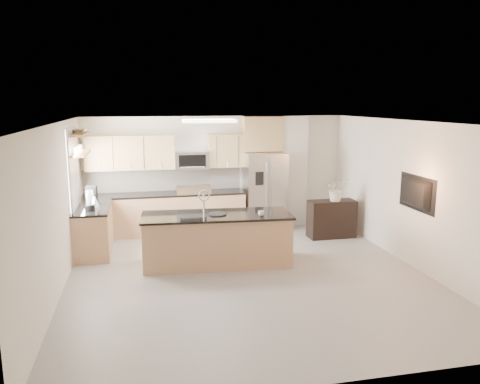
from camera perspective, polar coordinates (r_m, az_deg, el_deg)
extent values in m
plane|color=#ACA8A3|center=(8.14, 0.96, -10.09)|extent=(6.50, 6.50, 0.00)
cube|color=white|center=(7.60, 1.02, 8.52)|extent=(6.00, 6.50, 0.02)
cube|color=white|center=(10.91, -2.89, 2.39)|extent=(6.00, 0.02, 2.60)
cube|color=white|center=(4.78, 9.97, -9.09)|extent=(6.00, 0.02, 2.60)
cube|color=white|center=(7.68, -21.39, -2.02)|extent=(0.02, 6.50, 2.60)
cube|color=white|center=(8.93, 20.10, -0.19)|extent=(0.02, 6.50, 2.60)
cube|color=tan|center=(10.63, -9.09, -2.69)|extent=(3.55, 0.65, 0.88)
cube|color=black|center=(10.53, -9.17, -0.26)|extent=(3.55, 0.66, 0.04)
cube|color=silver|center=(10.79, -9.30, 1.52)|extent=(3.55, 0.02, 0.52)
cube|color=tan|center=(9.62, -17.41, -4.51)|extent=(0.65, 1.50, 0.88)
cube|color=black|center=(9.51, -17.57, -1.84)|extent=(0.66, 1.50, 0.04)
cube|color=black|center=(10.67, -5.74, -2.49)|extent=(0.76, 0.64, 0.90)
cube|color=black|center=(10.58, -5.79, -0.04)|extent=(0.76, 0.62, 0.03)
cube|color=#BDBEC0|center=(10.26, -5.61, 0.28)|extent=(0.76, 0.04, 0.22)
cube|color=tan|center=(10.54, -13.26, 4.69)|extent=(1.92, 0.33, 0.75)
cube|color=tan|center=(10.71, -1.76, 5.07)|extent=(0.82, 0.33, 0.75)
cube|color=#BDBEC0|center=(10.59, -5.94, 3.89)|extent=(0.76, 0.40, 0.40)
cube|color=black|center=(10.39, -5.82, 3.76)|extent=(0.60, 0.02, 0.28)
cube|color=#BDBEC0|center=(10.84, 3.00, 0.13)|extent=(0.92, 0.75, 1.78)
cube|color=gray|center=(10.48, 3.54, -0.25)|extent=(0.02, 0.01, 1.69)
cube|color=black|center=(10.35, 2.40, 1.64)|extent=(0.18, 0.03, 0.30)
cube|color=silver|center=(11.20, 6.48, 2.56)|extent=(0.60, 0.30, 2.60)
cube|color=white|center=(9.42, -19.71, 2.55)|extent=(0.03, 1.05, 1.55)
cube|color=silver|center=(9.42, -19.62, 2.55)|extent=(0.03, 1.15, 1.65)
cube|color=brown|center=(9.46, -18.94, 4.47)|extent=(0.30, 1.20, 0.04)
cube|color=brown|center=(9.43, -19.08, 6.70)|extent=(0.30, 1.20, 0.04)
cube|color=white|center=(9.10, -3.78, 8.65)|extent=(1.00, 0.50, 0.06)
cube|color=tan|center=(8.56, -2.83, -5.88)|extent=(2.68, 1.09, 0.89)
cube|color=black|center=(8.44, -2.86, -2.86)|extent=(2.75, 1.16, 0.04)
cube|color=black|center=(8.41, -4.22, -3.03)|extent=(0.56, 0.40, 0.01)
cylinder|color=#BDBEC0|center=(8.58, -4.44, -1.35)|extent=(0.03, 0.03, 0.34)
torus|color=#BDBEC0|center=(8.49, -4.40, -0.44)|extent=(0.21, 0.03, 0.21)
cube|color=black|center=(10.41, 11.10, -3.23)|extent=(1.02, 0.44, 0.81)
imported|color=silver|center=(8.31, 2.62, -2.61)|extent=(0.15, 0.15, 0.09)
cylinder|color=black|center=(8.41, -2.83, -2.70)|extent=(0.40, 0.40, 0.02)
cylinder|color=black|center=(9.15, -17.80, -1.85)|extent=(0.17, 0.17, 0.12)
cylinder|color=silver|center=(9.11, -17.87, -0.66)|extent=(0.13, 0.13, 0.27)
cone|color=#BDBEC0|center=(9.50, -17.30, -1.04)|extent=(0.20, 0.20, 0.22)
cylinder|color=black|center=(9.48, -17.34, -0.33)|extent=(0.04, 0.04, 0.04)
cube|color=black|center=(9.72, -17.62, -0.36)|extent=(0.21, 0.25, 0.36)
cylinder|color=#BDBEC0|center=(9.67, -17.62, -0.93)|extent=(0.12, 0.12, 0.13)
imported|color=#BDBEC0|center=(9.44, -19.09, 7.09)|extent=(0.39, 0.39, 0.09)
imported|color=silver|center=(10.22, 11.71, 1.03)|extent=(0.70, 0.61, 0.77)
imported|color=black|center=(8.70, 20.31, -0.14)|extent=(0.14, 1.08, 0.62)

